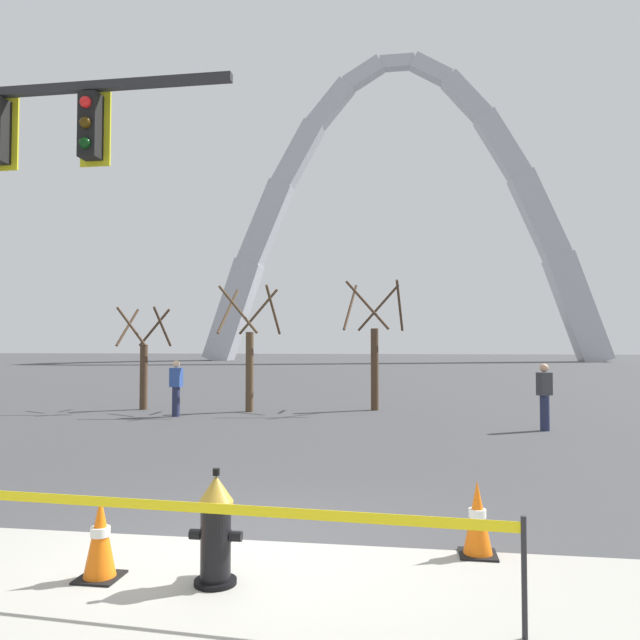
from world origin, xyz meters
name	(u,v)px	position (x,y,z in m)	size (l,w,h in m)	color
ground_plane	(246,549)	(0.00, 0.00, 0.00)	(240.00, 240.00, 0.00)	#3D3D3F
fire_hydrant	(216,530)	(-0.01, -0.91, 0.47)	(0.46, 0.48, 0.99)	black
caution_tape_barrier	(187,530)	(-0.10, -1.37, 0.59)	(5.10, 0.38, 0.85)	#232326
traffic_cone_by_hydrant	(100,538)	(-1.05, -0.95, 0.36)	(0.36, 0.36, 0.73)	black
traffic_cone_mid_sidewalk	(477,519)	(2.28, 0.14, 0.36)	(0.36, 0.36, 0.73)	black
monument_arch	(398,224)	(0.00, 68.73, 16.78)	(48.74, 3.25, 38.28)	#B2B5BC
tree_far_left	(144,364)	(-6.73, 12.22, 1.43)	(1.50, 1.51, 3.22)	#473323
tree_left_mid	(250,356)	(-3.26, 12.12, 1.69)	(1.77, 1.78, 3.82)	brown
tree_center_left	(374,353)	(0.49, 13.13, 1.78)	(1.85, 1.86, 4.00)	#473323
pedestrian_walking_left	(544,396)	(4.77, 9.19, 0.82)	(0.39, 0.35, 1.59)	#232847
pedestrian_standing_center	(176,388)	(-5.00, 10.59, 0.82)	(0.37, 0.26, 1.59)	#232847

